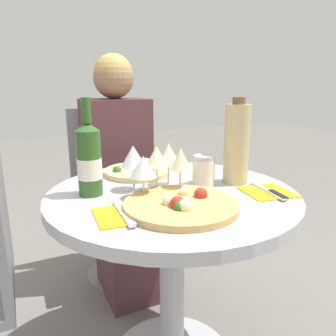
{
  "coord_description": "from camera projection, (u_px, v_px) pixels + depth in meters",
  "views": [
    {
      "loc": [
        -0.46,
        -0.93,
        1.06
      ],
      "look_at": [
        -0.05,
        -0.07,
        0.8
      ],
      "focal_mm": 35.0,
      "sensor_mm": 36.0,
      "label": 1
    }
  ],
  "objects": [
    {
      "name": "wine_glass_front_left",
      "position": [
        143.0,
        167.0,
        1.01
      ],
      "size": [
        0.08,
        0.08,
        0.14
      ],
      "color": "silver",
      "rests_on": "dining_table"
    },
    {
      "name": "wine_bottle",
      "position": [
        89.0,
        159.0,
        1.03
      ],
      "size": [
        0.08,
        0.08,
        0.31
      ],
      "color": "#2D5623",
      "rests_on": "dining_table"
    },
    {
      "name": "place_setting_right",
      "position": [
        268.0,
        192.0,
        1.08
      ],
      "size": [
        0.17,
        0.19,
        0.01
      ],
      "color": "gold",
      "rests_on": "dining_table"
    },
    {
      "name": "pizza_small_far",
      "position": [
        138.0,
        171.0,
        1.3
      ],
      "size": [
        0.26,
        0.26,
        0.05
      ],
      "color": "#E5C17F",
      "rests_on": "dining_table"
    },
    {
      "name": "wine_glass_center",
      "position": [
        157.0,
        158.0,
        1.07
      ],
      "size": [
        0.08,
        0.08,
        0.15
      ],
      "color": "silver",
      "rests_on": "dining_table"
    },
    {
      "name": "dining_table",
      "position": [
        172.0,
        236.0,
        1.14
      ],
      "size": [
        0.83,
        0.83,
        0.7
      ],
      "color": "#B2B2B7",
      "rests_on": "ground_plane"
    },
    {
      "name": "sugar_shaker",
      "position": [
        204.0,
        171.0,
        1.15
      ],
      "size": [
        0.08,
        0.08,
        0.11
      ],
      "color": "silver",
      "rests_on": "dining_table"
    },
    {
      "name": "chair_behind_diner",
      "position": [
        115.0,
        195.0,
        1.82
      ],
      "size": [
        0.42,
        0.42,
        0.92
      ],
      "rotation": [
        0.0,
        0.0,
        3.14
      ],
      "color": "slate",
      "rests_on": "ground_plane"
    },
    {
      "name": "seated_diner",
      "position": [
        122.0,
        185.0,
        1.66
      ],
      "size": [
        0.32,
        0.46,
        1.19
      ],
      "rotation": [
        0.0,
        0.0,
        3.14
      ],
      "color": "#512D33",
      "rests_on": "ground_plane"
    },
    {
      "name": "wine_glass_back_left",
      "position": [
        133.0,
        157.0,
        1.08
      ],
      "size": [
        0.08,
        0.08,
        0.15
      ],
      "color": "silver",
      "rests_on": "dining_table"
    },
    {
      "name": "tall_carafe",
      "position": [
        237.0,
        143.0,
        1.15
      ],
      "size": [
        0.09,
        0.09,
        0.3
      ],
      "color": "tan",
      "rests_on": "dining_table"
    },
    {
      "name": "wine_glass_back_right",
      "position": [
        168.0,
        154.0,
        1.13
      ],
      "size": [
        0.08,
        0.08,
        0.15
      ],
      "color": "silver",
      "rests_on": "dining_table"
    },
    {
      "name": "pizza_large",
      "position": [
        181.0,
        205.0,
        0.94
      ],
      "size": [
        0.33,
        0.33,
        0.05
      ],
      "color": "tan",
      "rests_on": "dining_table"
    },
    {
      "name": "place_setting_left",
      "position": [
        124.0,
        215.0,
        0.89
      ],
      "size": [
        0.16,
        0.19,
        0.01
      ],
      "color": "gold",
      "rests_on": "dining_table"
    },
    {
      "name": "wine_glass_front_right",
      "position": [
        181.0,
        160.0,
        1.06
      ],
      "size": [
        0.07,
        0.07,
        0.15
      ],
      "color": "silver",
      "rests_on": "dining_table"
    }
  ]
}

